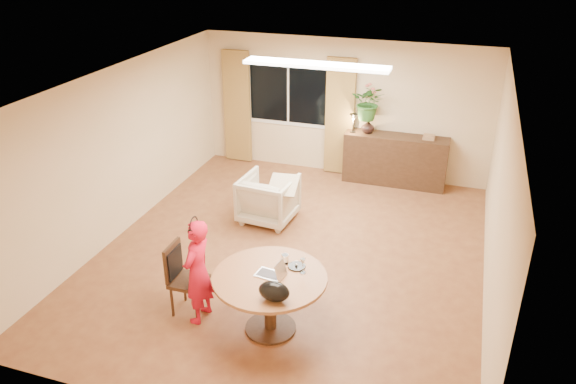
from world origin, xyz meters
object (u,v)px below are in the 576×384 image
object	(u,v)px
dining_table	(270,288)
sideboard	(395,160)
armchair	(268,199)
dining_chair	(189,279)
child	(198,272)

from	to	relation	value
dining_table	sideboard	xyz separation A→B (m)	(0.77, 4.73, -0.13)
dining_table	sideboard	size ratio (longest dim) A/B	0.71
dining_table	armchair	size ratio (longest dim) A/B	1.56
sideboard	dining_chair	bearing A→B (deg)	-111.53
child	armchair	xyz separation A→B (m)	(-0.07, 2.68, -0.29)
dining_table	dining_chair	distance (m)	1.09
child	dining_chair	bearing A→B (deg)	-113.27
dining_chair	sideboard	bearing A→B (deg)	67.99
child	sideboard	size ratio (longest dim) A/B	0.72
dining_chair	armchair	bearing A→B (deg)	87.08
child	armchair	distance (m)	2.69
armchair	sideboard	distance (m)	2.74
dining_chair	armchair	size ratio (longest dim) A/B	1.09
armchair	sideboard	world-z (taller)	sideboard
dining_table	dining_chair	size ratio (longest dim) A/B	1.43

